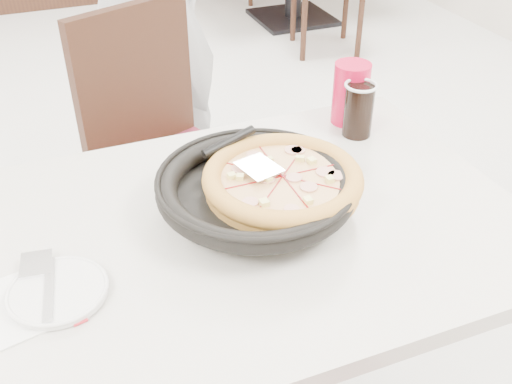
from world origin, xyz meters
name	(u,v)px	position (x,y,z in m)	size (l,w,h in m)	color
floor	(127,318)	(0.00, 0.00, 0.00)	(7.00, 7.00, 0.00)	beige
main_table	(235,348)	(0.19, -0.56, 0.38)	(1.20, 0.80, 0.75)	beige
chair_far	(178,167)	(0.25, 0.12, 0.47)	(0.42, 0.42, 0.95)	black
trivet	(271,187)	(0.31, -0.49, 0.77)	(0.13, 0.13, 0.04)	black
pizza_pan	(256,195)	(0.25, -0.54, 0.79)	(0.34, 0.34, 0.01)	black
pizza	(283,185)	(0.31, -0.55, 0.81)	(0.32, 0.32, 0.02)	#BF8A3D
pizza_server	(259,167)	(0.27, -0.52, 0.84)	(0.07, 0.09, 0.00)	silver
napkin	(19,305)	(-0.23, -0.64, 0.75)	(0.17, 0.17, 0.00)	white
side_plate	(58,292)	(-0.16, -0.64, 0.76)	(0.17, 0.17, 0.01)	silver
fork	(49,289)	(-0.17, -0.64, 0.77)	(0.02, 0.16, 0.00)	silver
cola_glass	(358,111)	(0.61, -0.33, 0.81)	(0.07, 0.07, 0.13)	black
red_cup	(351,93)	(0.63, -0.26, 0.83)	(0.09, 0.09, 0.16)	#B70C31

